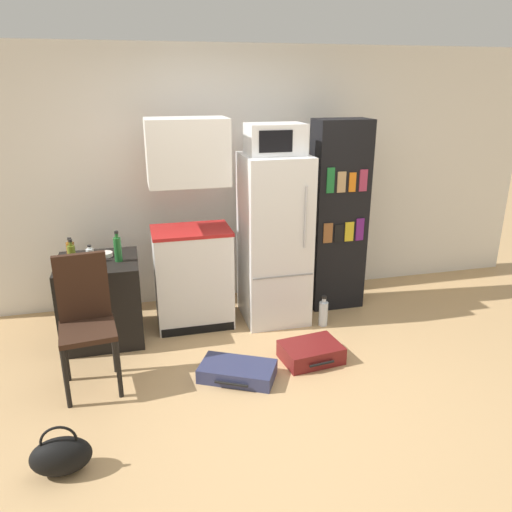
{
  "coord_description": "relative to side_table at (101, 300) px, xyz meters",
  "views": [
    {
      "loc": [
        -1.01,
        -3.04,
        2.24
      ],
      "look_at": [
        -0.02,
        0.85,
        0.82
      ],
      "focal_mm": 35.0,
      "sensor_mm": 36.0,
      "label": 1
    }
  ],
  "objects": [
    {
      "name": "microwave",
      "position": [
        1.62,
        0.03,
        1.37
      ],
      "size": [
        0.51,
        0.35,
        0.27
      ],
      "color": "silver",
      "rests_on": "refrigerator"
    },
    {
      "name": "bottle_olive_oil",
      "position": [
        -0.18,
        -0.14,
        0.48
      ],
      "size": [
        0.06,
        0.06,
        0.25
      ],
      "color": "#566619",
      "rests_on": "side_table"
    },
    {
      "name": "side_table",
      "position": [
        0.0,
        0.0,
        0.0
      ],
      "size": [
        0.7,
        0.67,
        0.75
      ],
      "color": "black",
      "rests_on": "ground_plane"
    },
    {
      "name": "kitchen_hutch",
      "position": [
        0.84,
        0.09,
        0.5
      ],
      "size": [
        0.72,
        0.5,
        1.93
      ],
      "color": "white",
      "rests_on": "ground_plane"
    },
    {
      "name": "bookshelf",
      "position": [
        2.32,
        0.17,
        0.58
      ],
      "size": [
        0.53,
        0.34,
        1.9
      ],
      "color": "black",
      "rests_on": "ground_plane"
    },
    {
      "name": "refrigerator",
      "position": [
        1.62,
        0.03,
        0.43
      ],
      "size": [
        0.6,
        0.64,
        1.61
      ],
      "color": "white",
      "rests_on": "ground_plane"
    },
    {
      "name": "suitcase_large_flat",
      "position": [
        1.04,
        -0.96,
        -0.32
      ],
      "size": [
        0.67,
        0.55,
        0.12
      ],
      "rotation": [
        0.0,
        0.0,
        -0.48
      ],
      "color": "navy",
      "rests_on": "ground_plane"
    },
    {
      "name": "bottle_green_tall",
      "position": [
        0.19,
        -0.05,
        0.49
      ],
      "size": [
        0.07,
        0.07,
        0.27
      ],
      "color": "#1E6028",
      "rests_on": "side_table"
    },
    {
      "name": "bowl",
      "position": [
        0.07,
        0.11,
        0.39
      ],
      "size": [
        0.13,
        0.13,
        0.04
      ],
      "color": "silver",
      "rests_on": "side_table"
    },
    {
      "name": "handbag",
      "position": [
        -0.19,
        -1.7,
        -0.25
      ],
      "size": [
        0.36,
        0.2,
        0.33
      ],
      "color": "black",
      "rests_on": "ground_plane"
    },
    {
      "name": "bottle_amber_beer",
      "position": [
        -0.22,
        0.09,
        0.46
      ],
      "size": [
        0.07,
        0.07,
        0.2
      ],
      "color": "brown",
      "rests_on": "side_table"
    },
    {
      "name": "wall_back",
      "position": [
        1.55,
        0.74,
        0.91
      ],
      "size": [
        6.4,
        0.1,
        2.57
      ],
      "color": "white",
      "rests_on": "ground_plane"
    },
    {
      "name": "ground_plane",
      "position": [
        1.35,
        -1.26,
        -0.37
      ],
      "size": [
        24.0,
        24.0,
        0.0
      ],
      "primitive_type": "plane",
      "color": "tan"
    },
    {
      "name": "suitcase_small_flat",
      "position": [
        1.7,
        -0.85,
        -0.3
      ],
      "size": [
        0.52,
        0.42,
        0.15
      ],
      "rotation": [
        0.0,
        0.0,
        0.12
      ],
      "color": "maroon",
      "rests_on": "ground_plane"
    },
    {
      "name": "bottle_clear_short",
      "position": [
        -0.05,
        -0.01,
        0.44
      ],
      "size": [
        0.07,
        0.07,
        0.15
      ],
      "color": "silver",
      "rests_on": "side_table"
    },
    {
      "name": "water_bottle_front",
      "position": [
        2.03,
        -0.27,
        -0.24
      ],
      "size": [
        0.09,
        0.09,
        0.31
      ],
      "color": "silver",
      "rests_on": "ground_plane"
    },
    {
      "name": "chair",
      "position": [
        -0.06,
        -0.73,
        0.23
      ],
      "size": [
        0.44,
        0.44,
        1.04
      ],
      "rotation": [
        0.0,
        0.0,
        0.11
      ],
      "color": "black",
      "rests_on": "ground_plane"
    }
  ]
}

